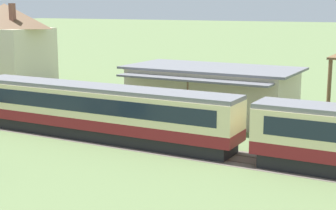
% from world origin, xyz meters
% --- Properties ---
extents(passenger_train, '(92.05, 3.04, 4.00)m').
position_xyz_m(passenger_train, '(-12.34, 0.26, 2.22)').
color(passenger_train, maroon).
rests_on(passenger_train, ground_plane).
extents(railway_track, '(144.29, 3.60, 0.04)m').
position_xyz_m(railway_track, '(-11.01, 0.26, 0.01)').
color(railway_track, '#665B51').
rests_on(railway_track, ground_plane).
extents(station_building, '(15.00, 8.74, 4.58)m').
position_xyz_m(station_building, '(-19.72, 10.75, 2.32)').
color(station_building, beige).
rests_on(station_building, ground_plane).
extents(station_house_brown_roof, '(10.47, 7.84, 10.10)m').
position_xyz_m(station_house_brown_roof, '(-48.90, 15.38, 5.22)').
color(station_house_brown_roof, beige).
rests_on(station_house_brown_roof, ground_plane).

